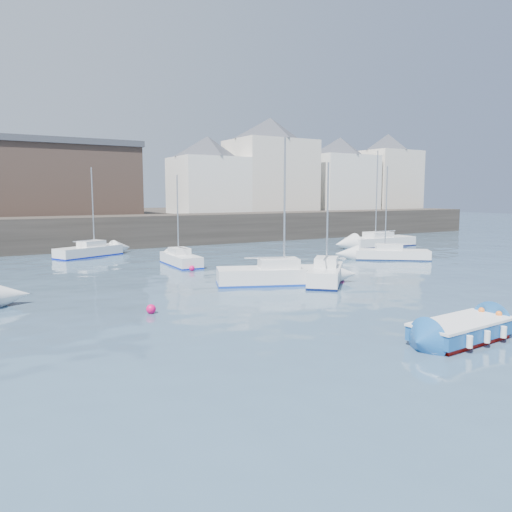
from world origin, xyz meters
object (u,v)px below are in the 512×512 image
sailboat_f (181,259)px  buoy_mid (342,280)px  sailboat_c (326,274)px  buoy_near (151,313)px  sailboat_h (89,251)px  sailboat_g (380,241)px  buoy_far (192,271)px  blue_dinghy (462,330)px  sailboat_b (274,275)px  sailboat_d (392,254)px

sailboat_f → buoy_mid: 12.04m
sailboat_c → buoy_near: bearing=-169.6°
sailboat_h → sailboat_g: bearing=-13.6°
sailboat_c → buoy_far: sailboat_c is taller
sailboat_f → buoy_mid: bearing=-60.6°
sailboat_g → sailboat_f: bearing=-174.1°
sailboat_c → blue_dinghy: bearing=-105.8°
sailboat_b → sailboat_f: 9.81m
sailboat_c → sailboat_f: 11.69m
sailboat_f → buoy_far: bearing=-96.8°
sailboat_h → buoy_mid: (10.35, -18.98, -0.47)m
sailboat_g → buoy_near: size_ratio=22.27×
sailboat_c → sailboat_f: sailboat_c is taller
buoy_mid → buoy_far: bearing=128.7°
sailboat_d → sailboat_h: bearing=144.8°
blue_dinghy → sailboat_g: (20.39, 24.44, 0.10)m
sailboat_d → buoy_mid: bearing=-151.3°
sailboat_h → sailboat_c: bearing=-65.3°
blue_dinghy → sailboat_f: sailboat_f is taller
blue_dinghy → sailboat_f: (-1.19, 22.22, 0.03)m
sailboat_h → buoy_near: size_ratio=17.53×
sailboat_d → sailboat_g: (6.33, 7.60, 0.08)m
sailboat_b → sailboat_f: sailboat_b is taller
blue_dinghy → buoy_near: 12.19m
blue_dinghy → buoy_mid: (4.71, 11.73, -0.42)m
sailboat_d → buoy_far: 15.80m
sailboat_b → buoy_mid: size_ratio=22.01×
buoy_mid → buoy_far: (-6.22, 7.77, 0.00)m
blue_dinghy → sailboat_g: bearing=50.2°
blue_dinghy → buoy_near: bearing=129.7°
sailboat_d → blue_dinghy: bearing=-129.8°
sailboat_d → buoy_far: (-15.57, 2.66, -0.43)m
sailboat_c → buoy_near: 11.21m
sailboat_f → blue_dinghy: bearing=-86.9°
sailboat_b → buoy_mid: (4.26, -0.82, -0.53)m
blue_dinghy → sailboat_d: bearing=50.2°
sailboat_d → buoy_near: bearing=-161.1°
sailboat_h → buoy_mid: 21.63m
blue_dinghy → buoy_mid: 12.65m
blue_dinghy → buoy_mid: size_ratio=10.97×
blue_dinghy → sailboat_g: size_ratio=0.44×
sailboat_d → sailboat_h: size_ratio=1.00×
sailboat_h → buoy_near: (-2.15, -21.35, -0.47)m
buoy_near → buoy_mid: (12.50, 2.37, 0.00)m
sailboat_b → sailboat_f: (-1.64, 9.67, -0.08)m
sailboat_g → buoy_near: 31.96m
blue_dinghy → sailboat_b: bearing=87.9°
blue_dinghy → sailboat_h: (-5.64, 30.72, 0.05)m
buoy_far → buoy_near: bearing=-121.8°
sailboat_d → sailboat_g: 9.89m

